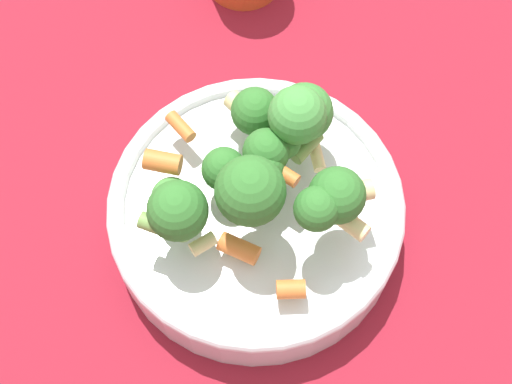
% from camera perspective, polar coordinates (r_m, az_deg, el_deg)
% --- Properties ---
extents(ground_plane, '(3.00, 3.00, 0.00)m').
position_cam_1_polar(ground_plane, '(0.57, 0.00, -2.77)').
color(ground_plane, maroon).
extents(bowl, '(0.22, 0.22, 0.05)m').
position_cam_1_polar(bowl, '(0.55, 0.00, -1.68)').
color(bowl, silver).
rests_on(bowl, ground_plane).
extents(pasta_salad, '(0.16, 0.16, 0.08)m').
position_cam_1_polar(pasta_salad, '(0.49, 0.56, 2.16)').
color(pasta_salad, '#8CB766').
rests_on(pasta_salad, bowl).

